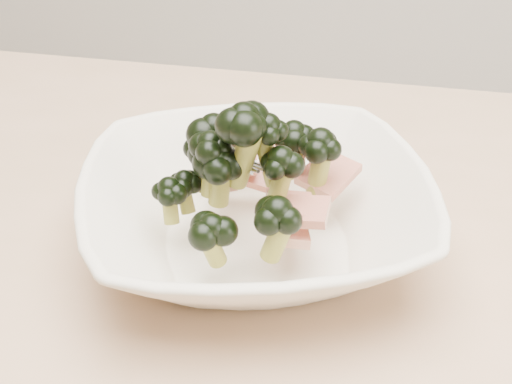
# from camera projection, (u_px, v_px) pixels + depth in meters

# --- Properties ---
(broccoli_dish) EXTENTS (0.34, 0.34, 0.13)m
(broccoli_dish) POSITION_uv_depth(u_px,v_px,m) (254.00, 205.00, 0.54)
(broccoli_dish) COLOR beige
(broccoli_dish) RESTS_ON dining_table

